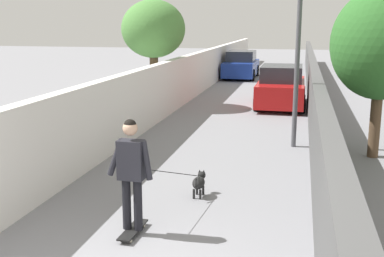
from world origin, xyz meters
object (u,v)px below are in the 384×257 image
dog (199,182)px  car_far (241,65)px  tree_left_near (153,30)px  car_near (281,88)px  skateboard (133,230)px  tree_right_mid (382,44)px  lamp_post (299,21)px  person_skateboarder (131,166)px

dog → car_far: (19.35, 1.62, 0.44)m
tree_left_near → car_near: (1.18, -4.64, -2.14)m
dog → car_far: size_ratio=0.52×
tree_left_near → skateboard: bearing=-164.6°
tree_right_mid → skateboard: tree_right_mid is taller
lamp_post → person_skateboarder: 6.65m
tree_right_mid → lamp_post: lamp_post is taller
skateboard → dog: (1.80, -0.63, 0.21)m
car_far → person_skateboarder: bearing=-177.3°
tree_left_near → car_near: 5.25m
lamp_post → car_near: lamp_post is taller
lamp_post → car_far: size_ratio=1.15×
dog → tree_right_mid: bearing=-44.7°
tree_right_mid → lamp_post: bearing=72.9°
skateboard → dog: bearing=-19.4°
tree_right_mid → lamp_post: 2.01m
lamp_post → car_near: size_ratio=1.18×
tree_left_near → person_skateboarder: 11.37m
skateboard → car_near: (12.01, -1.66, 0.65)m
tree_right_mid → person_skateboarder: bearing=142.3°
tree_left_near → car_far: 10.73m
car_far → dog: bearing=-175.2°
person_skateboarder → car_far: 21.17m
lamp_post → skateboard: lamp_post is taller
tree_left_near → person_skateboarder: size_ratio=2.34×
dog → car_near: (10.21, -1.03, 0.44)m
tree_right_mid → dog: (-3.52, 3.48, -2.36)m
skateboard → car_near: bearing=-7.9°
tree_right_mid → car_near: size_ratio=0.99×
lamp_post → tree_right_mid: bearing=-107.1°
dog → lamp_post: bearing=-21.7°
lamp_post → skateboard: bearing=159.0°
skateboard → person_skateboarder: bearing=-176.4°
tree_left_near → lamp_post: bearing=-133.2°
person_skateboarder → car_far: bearing=2.7°
tree_left_near → car_near: size_ratio=1.00×
car_near → lamp_post: bearing=-174.4°
person_skateboarder → car_near: 12.12m
tree_right_mid → person_skateboarder: 6.91m
person_skateboarder → car_far: person_skateboarder is taller
tree_left_near → dog: tree_left_near is taller
skateboard → dog: dog is taller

